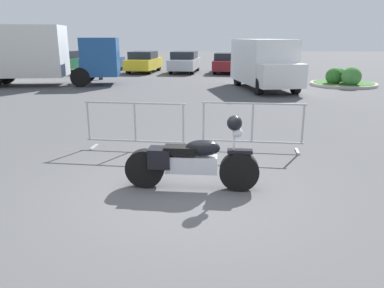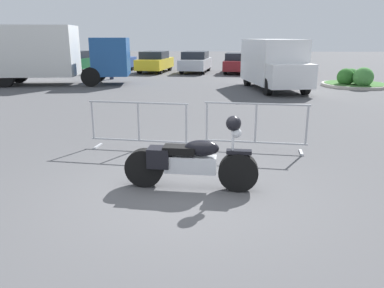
{
  "view_description": "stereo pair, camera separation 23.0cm",
  "coord_description": "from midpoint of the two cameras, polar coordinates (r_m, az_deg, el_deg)",
  "views": [
    {
      "loc": [
        0.21,
        -5.43,
        2.43
      ],
      "look_at": [
        0.09,
        0.76,
        0.65
      ],
      "focal_mm": 35.0,
      "sensor_mm": 36.0,
      "label": 1
    },
    {
      "loc": [
        0.44,
        -5.43,
        2.43
      ],
      "look_at": [
        0.09,
        0.76,
        0.65
      ],
      "focal_mm": 35.0,
      "sensor_mm": 36.0,
      "label": 2
    }
  ],
  "objects": [
    {
      "name": "delivery_van",
      "position": [
        18.43,
        10.52,
        12.09
      ],
      "size": [
        2.81,
        5.27,
        2.31
      ],
      "rotation": [
        0.0,
        0.0,
        -1.39
      ],
      "color": "white",
      "rests_on": "ground"
    },
    {
      "name": "pedestrian",
      "position": [
        22.83,
        -14.14,
        11.79
      ],
      "size": [
        0.44,
        0.44,
        1.69
      ],
      "rotation": [
        0.0,
        0.0,
        1.96
      ],
      "color": "#262838",
      "rests_on": "ground"
    },
    {
      "name": "parked_car_yellow",
      "position": [
        27.04,
        -7.6,
        12.32
      ],
      "size": [
        2.23,
        4.44,
        1.45
      ],
      "rotation": [
        0.0,
        0.0,
        1.45
      ],
      "color": "yellow",
      "rests_on": "ground"
    },
    {
      "name": "parked_car_blue",
      "position": [
        27.67,
        -13.6,
        12.13
      ],
      "size": [
        2.27,
        4.52,
        1.47
      ],
      "rotation": [
        0.0,
        0.0,
        1.45
      ],
      "color": "#284799",
      "rests_on": "ground"
    },
    {
      "name": "crowd_barrier_near",
      "position": [
        8.33,
        -9.43,
        2.8
      ],
      "size": [
        2.23,
        0.67,
        1.07
      ],
      "rotation": [
        0.0,
        0.0,
        -0.12
      ],
      "color": "#9EA0A5",
      "rests_on": "ground"
    },
    {
      "name": "parked_car_green",
      "position": [
        28.5,
        -19.31,
        11.77
      ],
      "size": [
        2.23,
        4.45,
        1.45
      ],
      "rotation": [
        0.0,
        0.0,
        1.45
      ],
      "color": "#236B38",
      "rests_on": "ground"
    },
    {
      "name": "box_truck",
      "position": [
        21.14,
        -23.52,
        12.61
      ],
      "size": [
        7.93,
        3.24,
        2.98
      ],
      "rotation": [
        0.0,
        0.0,
        0.13
      ],
      "color": "silver",
      "rests_on": "ground"
    },
    {
      "name": "ground_plane",
      "position": [
        5.96,
        -2.13,
        -8.05
      ],
      "size": [
        120.0,
        120.0,
        0.0
      ],
      "primitive_type": "plane",
      "color": "#4C4C4F"
    },
    {
      "name": "parked_car_silver",
      "position": [
        26.7,
        -1.37,
        12.41
      ],
      "size": [
        2.23,
        4.44,
        1.45
      ],
      "rotation": [
        0.0,
        0.0,
        1.45
      ],
      "color": "#B7BABF",
      "rests_on": "ground"
    },
    {
      "name": "parked_car_red",
      "position": [
        26.76,
        11.25,
        12.15
      ],
      "size": [
        2.28,
        4.53,
        1.48
      ],
      "rotation": [
        0.0,
        0.0,
        1.45
      ],
      "color": "#B21E19",
      "rests_on": "ground"
    },
    {
      "name": "crowd_barrier_far",
      "position": [
        8.25,
        8.38,
        2.73
      ],
      "size": [
        2.23,
        0.67,
        1.07
      ],
      "rotation": [
        0.0,
        0.0,
        -0.12
      ],
      "color": "#9EA0A5",
      "rests_on": "ground"
    },
    {
      "name": "planter_island",
      "position": [
        20.77,
        21.88,
        9.12
      ],
      "size": [
        3.28,
        3.28,
        1.02
      ],
      "color": "#ADA89E",
      "rests_on": "ground"
    },
    {
      "name": "parked_car_maroon",
      "position": [
        26.56,
        4.95,
        12.23
      ],
      "size": [
        2.09,
        4.16,
        1.36
      ],
      "rotation": [
        0.0,
        0.0,
        1.45
      ],
      "color": "maroon",
      "rests_on": "ground"
    },
    {
      "name": "motorcycle",
      "position": [
        6.11,
        -1.16,
        -2.62
      ],
      "size": [
        2.21,
        0.38,
        1.25
      ],
      "rotation": [
        0.0,
        0.0,
        -0.07
      ],
      "color": "black",
      "rests_on": "ground"
    }
  ]
}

